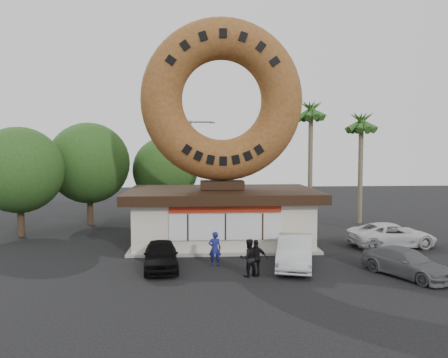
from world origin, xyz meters
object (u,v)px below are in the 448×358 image
street_lamp (192,164)px  person_center (249,258)px  donut_shop (222,214)px  car_black (161,255)px  person_right (256,258)px  car_grey (406,263)px  car_white (392,235)px  person_left (215,249)px  car_silver (295,252)px  giant_donut (222,100)px

street_lamp → person_center: (2.63, -16.95, -3.64)m
donut_shop → car_black: size_ratio=2.85×
person_right → car_grey: 6.74m
car_grey → car_white: car_white is taller
donut_shop → person_left: size_ratio=6.61×
person_left → car_silver: (3.85, -0.45, -0.09)m
person_left → car_black: 2.62m
person_center → street_lamp: bearing=-96.0°
donut_shop → person_center: (0.77, -6.93, -0.92)m
street_lamp → person_center: size_ratio=4.72×
person_right → car_silver: (2.07, 1.37, -0.07)m
person_left → car_black: person_left is taller
person_center → car_silver: bearing=-164.9°
car_black → car_white: 13.62m
person_center → person_right: size_ratio=1.03×
donut_shop → street_lamp: (-1.86, 10.02, 2.72)m
street_lamp → car_grey: street_lamp is taller
person_left → car_grey: person_left is taller
car_white → car_grey: bearing=156.4°
car_white → person_right: bearing=116.8°
person_center → car_grey: (7.08, -0.41, -0.24)m
person_right → car_grey: (6.73, -0.43, -0.21)m
person_left → car_white: bearing=-161.8°
person_center → car_black: (-4.01, 1.47, -0.18)m
donut_shop → street_lamp: street_lamp is taller
person_left → person_right: size_ratio=1.03×
car_grey → car_white: 6.07m
street_lamp → car_white: bearing=-44.8°
giant_donut → car_white: size_ratio=1.91×
donut_shop → person_left: 5.21m
donut_shop → car_white: (9.83, -1.60, -1.07)m
donut_shop → car_black: (-3.24, -5.46, -1.10)m
street_lamp → person_right: street_lamp is taller
person_center → car_silver: (2.42, 1.39, -0.09)m
person_right → car_white: (8.70, 5.31, -0.13)m
giant_donut → person_center: (0.77, -6.95, -7.75)m
giant_donut → person_left: size_ratio=5.65×
giant_donut → street_lamp: size_ratio=1.20×
person_left → car_black: (-2.58, -0.37, -0.18)m
car_silver → donut_shop: bearing=134.4°
car_grey → giant_donut: bearing=109.0°
giant_donut → street_lamp: giant_donut is taller
person_left → person_center: person_left is taller
person_center → car_silver: size_ratio=0.37×
person_center → person_right: 0.35m
donut_shop → car_white: size_ratio=2.24×
donut_shop → car_silver: size_ratio=2.45×
car_white → street_lamp: bearing=40.5°
street_lamp → person_left: street_lamp is taller
giant_donut → car_grey: bearing=-43.1°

